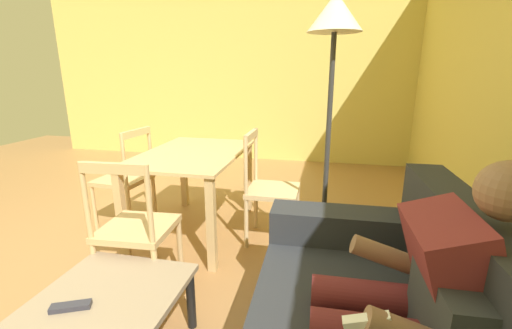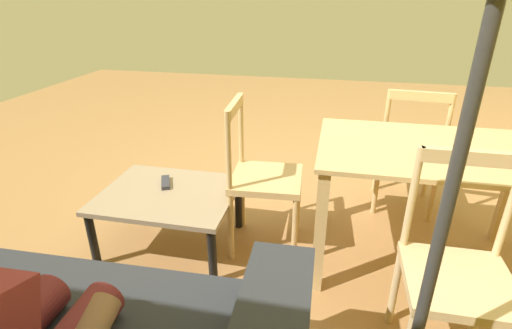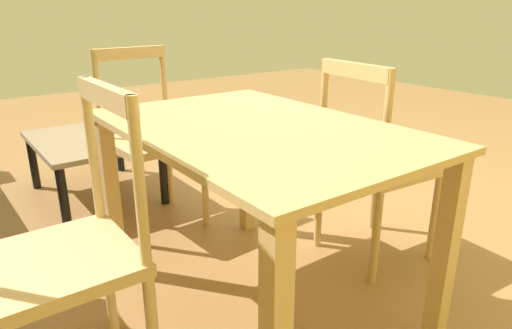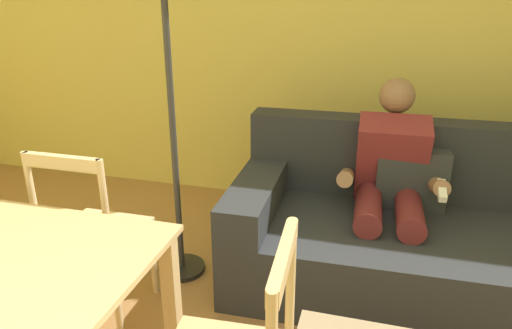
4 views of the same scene
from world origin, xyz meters
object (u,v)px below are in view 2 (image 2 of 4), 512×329
Objects in this scene: dining_chair_facing_couch at (262,178)px; dining_chair_by_doorway at (408,151)px; tv_remote at (166,182)px; coffee_table at (169,199)px; dining_chair_near_wall at (457,275)px; dining_table at (432,169)px.

dining_chair_facing_couch is 1.02× the size of dining_chair_by_doorway.
tv_remote is 0.18× the size of dining_chair_by_doorway.
dining_chair_facing_couch reaches higher than coffee_table.
tv_remote reaches higher than coffee_table.
tv_remote is 1.68m from dining_chair_near_wall.
dining_chair_by_doorway is at bearing -179.70° from tv_remote.
dining_chair_by_doorway is (0.00, -0.68, -0.17)m from dining_table.
dining_chair_facing_couch reaches higher than tv_remote.
tv_remote is at bearing 24.97° from dining_chair_by_doorway.
dining_table is (-1.50, -0.14, 0.29)m from coffee_table.
coffee_table is 4.78× the size of tv_remote.
tv_remote is 1.72m from dining_chair_by_doorway.
dining_chair_near_wall is at bearing 89.99° from dining_table.
dining_chair_near_wall is 1.00× the size of dining_chair_facing_couch.
dining_chair_facing_couch is (0.95, -0.67, 0.01)m from dining_chair_near_wall.
tv_remote is 0.14× the size of dining_table.
dining_chair_by_doorway is at bearing -89.90° from dining_chair_near_wall.
tv_remote is at bearing 1.79° from dining_table.
dining_chair_by_doorway is (0.00, -1.35, -0.00)m from dining_chair_near_wall.
dining_chair_near_wall reaches higher than dining_chair_by_doorway.
dining_table is at bearing 157.13° from tv_remote.
dining_table is 0.96m from dining_chair_facing_couch.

